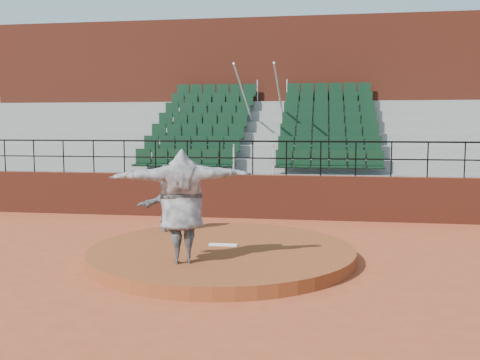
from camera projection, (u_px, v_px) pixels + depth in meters
name	position (u px, v px, depth m)	size (l,w,h in m)	color
ground	(222.00, 259.00, 11.14)	(90.00, 90.00, 0.00)	#A84426
pitchers_mound	(222.00, 253.00, 11.13)	(5.50, 5.50, 0.25)	brown
pitching_rubber	(223.00, 245.00, 11.26)	(0.60, 0.15, 0.03)	white
boundary_wall	(253.00, 196.00, 15.99)	(24.00, 0.30, 1.30)	maroon
wall_railing	(253.00, 150.00, 15.85)	(24.04, 0.05, 1.03)	black
seating_deck	(265.00, 162.00, 19.49)	(24.00, 5.97, 4.63)	gray
press_box_facade	(275.00, 107.00, 23.16)	(24.00, 3.00, 7.10)	maroon
pitcher	(182.00, 206.00, 9.81)	(2.58, 0.70, 2.10)	black
fielder	(170.00, 207.00, 12.79)	(1.54, 0.49, 1.66)	black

